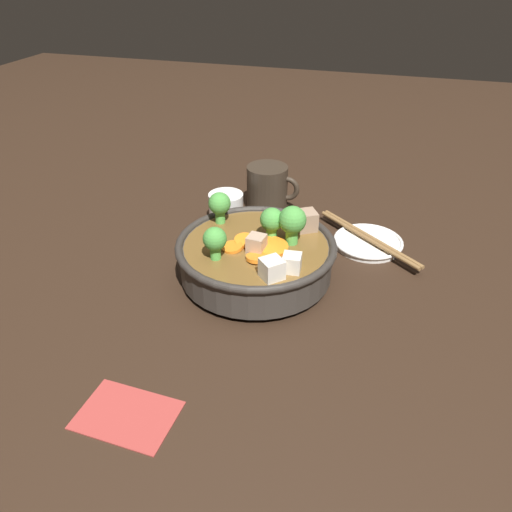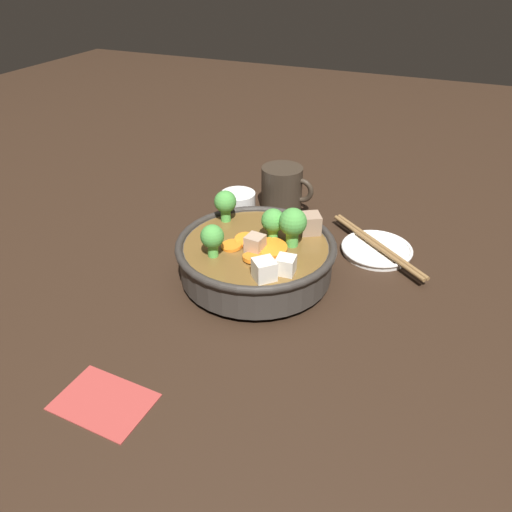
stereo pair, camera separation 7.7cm
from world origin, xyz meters
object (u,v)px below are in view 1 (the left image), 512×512
Objects in this scene: side_saucer at (368,242)px; chopsticks_pair at (369,238)px; tea_cup at (226,208)px; stirfry_bowl at (256,254)px; dark_mug at (268,188)px.

chopsticks_pair is (0.00, 0.00, 0.01)m from side_saucer.
tea_cup is at bearing 176.88° from side_saucer.
side_saucer is 1.86× the size of tea_cup.
stirfry_bowl is at bearing -136.98° from side_saucer.
chopsticks_pair is (0.21, -0.09, -0.03)m from dark_mug.
stirfry_bowl is 1.31× the size of chopsticks_pair.
side_saucer is at bearing -23.21° from dark_mug.
side_saucer is (0.16, 0.15, -0.04)m from stirfry_bowl.
chopsticks_pair is at bearing 0.00° from side_saucer.
tea_cup is at bearing 176.88° from chopsticks_pair.
stirfry_bowl reaches higher than tea_cup.
dark_mug is at bearing 101.19° from stirfry_bowl.
stirfry_bowl is 0.22m from side_saucer.
stirfry_bowl is 0.24m from dark_mug.
chopsticks_pair reaches higher than side_saucer.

